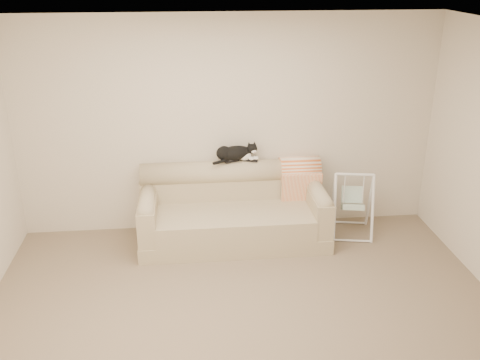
# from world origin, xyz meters

# --- Properties ---
(ground_plane) EXTENTS (5.00, 5.00, 0.00)m
(ground_plane) POSITION_xyz_m (0.00, 0.00, 0.00)
(ground_plane) COLOR #77634E
(ground_plane) RESTS_ON ground
(room_shell) EXTENTS (5.04, 4.04, 2.60)m
(room_shell) POSITION_xyz_m (0.00, 0.00, 1.53)
(room_shell) COLOR beige
(room_shell) RESTS_ON ground
(sofa) EXTENTS (2.20, 0.93, 0.90)m
(sofa) POSITION_xyz_m (0.02, 1.62, 0.35)
(sofa) COLOR tan
(sofa) RESTS_ON ground
(remote_a) EXTENTS (0.18, 0.12, 0.03)m
(remote_a) POSITION_xyz_m (0.03, 1.85, 0.91)
(remote_a) COLOR black
(remote_a) RESTS_ON sofa
(remote_b) EXTENTS (0.18, 0.09, 0.02)m
(remote_b) POSITION_xyz_m (0.25, 1.85, 0.91)
(remote_b) COLOR black
(remote_b) RESTS_ON sofa
(tuxedo_cat) EXTENTS (0.57, 0.31, 0.23)m
(tuxedo_cat) POSITION_xyz_m (0.07, 1.85, 1.00)
(tuxedo_cat) COLOR black
(tuxedo_cat) RESTS_ON sofa
(throw_blanket) EXTENTS (0.48, 0.38, 0.58)m
(throw_blanket) POSITION_xyz_m (0.85, 1.84, 0.72)
(throw_blanket) COLOR orange
(throw_blanket) RESTS_ON sofa
(baby_swing) EXTENTS (0.57, 0.59, 0.79)m
(baby_swing) POSITION_xyz_m (1.47, 1.61, 0.39)
(baby_swing) COLOR white
(baby_swing) RESTS_ON ground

